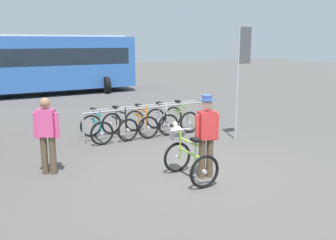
{
  "coord_description": "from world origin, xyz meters",
  "views": [
    {
      "loc": [
        -4.21,
        -5.98,
        2.76
      ],
      "look_at": [
        -0.17,
        1.11,
        1.0
      ],
      "focal_mm": 39.06,
      "sensor_mm": 36.0,
      "label": 1
    }
  ],
  "objects_px": {
    "racked_bike_black": "(119,125)",
    "featured_bicycle": "(187,155)",
    "racked_bike_teal": "(96,128)",
    "racked_bike_orange": "(141,123)",
    "racked_bike_white": "(162,120)",
    "person_with_featured_bike": "(206,133)",
    "bus_distant": "(37,61)",
    "racked_bike_lime": "(181,118)",
    "pedestrian_with_backpack": "(47,131)",
    "banner_flag": "(242,61)"
  },
  "relations": [
    {
      "from": "racked_bike_teal",
      "to": "pedestrian_with_backpack",
      "type": "xyz_separation_m",
      "value": [
        -1.73,
        -2.03,
        0.57
      ]
    },
    {
      "from": "racked_bike_lime",
      "to": "featured_bicycle",
      "type": "distance_m",
      "value": 4.24
    },
    {
      "from": "banner_flag",
      "to": "racked_bike_black",
      "type": "bearing_deg",
      "value": 148.53
    },
    {
      "from": "racked_bike_orange",
      "to": "featured_bicycle",
      "type": "xyz_separation_m",
      "value": [
        -0.72,
        -3.67,
        0.12
      ]
    },
    {
      "from": "racked_bike_teal",
      "to": "racked_bike_lime",
      "type": "xyz_separation_m",
      "value": [
        2.8,
        -0.02,
        0.0
      ]
    },
    {
      "from": "featured_bicycle",
      "to": "person_with_featured_bike",
      "type": "distance_m",
      "value": 0.61
    },
    {
      "from": "racked_bike_black",
      "to": "person_with_featured_bike",
      "type": "bearing_deg",
      "value": -85.14
    },
    {
      "from": "racked_bike_lime",
      "to": "bus_distant",
      "type": "distance_m",
      "value": 10.67
    },
    {
      "from": "racked_bike_orange",
      "to": "racked_bike_white",
      "type": "bearing_deg",
      "value": -0.38
    },
    {
      "from": "racked_bike_white",
      "to": "featured_bicycle",
      "type": "height_order",
      "value": "featured_bicycle"
    },
    {
      "from": "racked_bike_black",
      "to": "featured_bicycle",
      "type": "relative_size",
      "value": 0.96
    },
    {
      "from": "racked_bike_teal",
      "to": "racked_bike_white",
      "type": "distance_m",
      "value": 2.1
    },
    {
      "from": "racked_bike_orange",
      "to": "racked_bike_white",
      "type": "distance_m",
      "value": 0.7
    },
    {
      "from": "racked_bike_white",
      "to": "featured_bicycle",
      "type": "distance_m",
      "value": 3.94
    },
    {
      "from": "person_with_featured_bike",
      "to": "bus_distant",
      "type": "height_order",
      "value": "bus_distant"
    },
    {
      "from": "racked_bike_lime",
      "to": "racked_bike_orange",
      "type": "bearing_deg",
      "value": 179.62
    },
    {
      "from": "featured_bicycle",
      "to": "racked_bike_lime",
      "type": "bearing_deg",
      "value": 59.95
    },
    {
      "from": "person_with_featured_bike",
      "to": "bus_distant",
      "type": "distance_m",
      "value": 14.18
    },
    {
      "from": "racked_bike_orange",
      "to": "racked_bike_white",
      "type": "relative_size",
      "value": 0.98
    },
    {
      "from": "racked_bike_white",
      "to": "person_with_featured_bike",
      "type": "height_order",
      "value": "person_with_featured_bike"
    },
    {
      "from": "racked_bike_lime",
      "to": "featured_bicycle",
      "type": "xyz_separation_m",
      "value": [
        -2.12,
        -3.66,
        0.12
      ]
    },
    {
      "from": "featured_bicycle",
      "to": "person_with_featured_bike",
      "type": "xyz_separation_m",
      "value": [
        0.35,
        -0.18,
        0.46
      ]
    },
    {
      "from": "racked_bike_teal",
      "to": "bus_distant",
      "type": "xyz_separation_m",
      "value": [
        0.39,
        10.28,
        1.37
      ]
    },
    {
      "from": "racked_bike_lime",
      "to": "banner_flag",
      "type": "distance_m",
      "value": 2.73
    },
    {
      "from": "bus_distant",
      "to": "person_with_featured_bike",
      "type": "bearing_deg",
      "value": -87.4
    },
    {
      "from": "person_with_featured_bike",
      "to": "banner_flag",
      "type": "xyz_separation_m",
      "value": [
        2.63,
        2.04,
        1.28
      ]
    },
    {
      "from": "racked_bike_white",
      "to": "racked_bike_lime",
      "type": "relative_size",
      "value": 1.02
    },
    {
      "from": "racked_bike_teal",
      "to": "racked_bike_lime",
      "type": "bearing_deg",
      "value": -0.38
    },
    {
      "from": "pedestrian_with_backpack",
      "to": "bus_distant",
      "type": "xyz_separation_m",
      "value": [
        2.11,
        12.3,
        0.8
      ]
    },
    {
      "from": "racked_bike_white",
      "to": "pedestrian_with_backpack",
      "type": "distance_m",
      "value": 4.36
    },
    {
      "from": "racked_bike_teal",
      "to": "banner_flag",
      "type": "distance_m",
      "value": 4.49
    },
    {
      "from": "racked_bike_black",
      "to": "banner_flag",
      "type": "relative_size",
      "value": 0.36
    },
    {
      "from": "racked_bike_teal",
      "to": "banner_flag",
      "type": "relative_size",
      "value": 0.35
    },
    {
      "from": "racked_bike_orange",
      "to": "racked_bike_lime",
      "type": "xyz_separation_m",
      "value": [
        1.4,
        -0.01,
        -0.0
      ]
    },
    {
      "from": "bus_distant",
      "to": "pedestrian_with_backpack",
      "type": "bearing_deg",
      "value": -99.74
    },
    {
      "from": "racked_bike_orange",
      "to": "bus_distant",
      "type": "bearing_deg",
      "value": 95.63
    },
    {
      "from": "racked_bike_white",
      "to": "banner_flag",
      "type": "relative_size",
      "value": 0.36
    },
    {
      "from": "racked_bike_black",
      "to": "featured_bicycle",
      "type": "xyz_separation_m",
      "value": [
        -0.02,
        -3.68,
        0.12
      ]
    },
    {
      "from": "racked_bike_orange",
      "to": "pedestrian_with_backpack",
      "type": "xyz_separation_m",
      "value": [
        -3.13,
        -2.02,
        0.57
      ]
    },
    {
      "from": "pedestrian_with_backpack",
      "to": "racked_bike_orange",
      "type": "bearing_deg",
      "value": 32.82
    },
    {
      "from": "racked_bike_teal",
      "to": "featured_bicycle",
      "type": "bearing_deg",
      "value": -79.54
    },
    {
      "from": "racked_bike_teal",
      "to": "person_with_featured_bike",
      "type": "xyz_separation_m",
      "value": [
        1.03,
        -3.86,
        0.58
      ]
    },
    {
      "from": "featured_bicycle",
      "to": "pedestrian_with_backpack",
      "type": "distance_m",
      "value": 2.96
    },
    {
      "from": "racked_bike_orange",
      "to": "racked_bike_lime",
      "type": "height_order",
      "value": "same"
    },
    {
      "from": "person_with_featured_bike",
      "to": "bus_distant",
      "type": "xyz_separation_m",
      "value": [
        -0.64,
        14.14,
        0.79
      ]
    },
    {
      "from": "featured_bicycle",
      "to": "racked_bike_orange",
      "type": "bearing_deg",
      "value": 78.91
    },
    {
      "from": "racked_bike_teal",
      "to": "racked_bike_black",
      "type": "relative_size",
      "value": 0.95
    },
    {
      "from": "racked_bike_white",
      "to": "bus_distant",
      "type": "relative_size",
      "value": 0.12
    },
    {
      "from": "racked_bike_orange",
      "to": "racked_bike_lime",
      "type": "distance_m",
      "value": 1.4
    },
    {
      "from": "racked_bike_teal",
      "to": "racked_bike_orange",
      "type": "height_order",
      "value": "same"
    }
  ]
}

